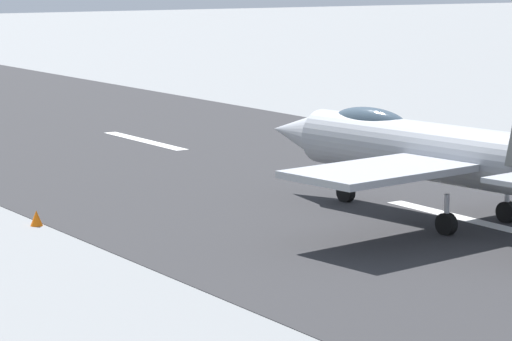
{
  "coord_description": "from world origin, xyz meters",
  "views": [
    {
      "loc": [
        -32.16,
        30.23,
        8.91
      ],
      "look_at": [
        2.42,
        7.7,
        2.2
      ],
      "focal_mm": 87.98,
      "sensor_mm": 36.0,
      "label": 1
    }
  ],
  "objects": [
    {
      "name": "ground_plane",
      "position": [
        0.0,
        0.0,
        0.0
      ],
      "size": [
        400.0,
        400.0,
        0.0
      ],
      "primitive_type": "plane",
      "color": "gray"
    },
    {
      "name": "runway_strip",
      "position": [
        -0.02,
        0.0,
        0.01
      ],
      "size": [
        240.0,
        26.0,
        0.02
      ],
      "color": "#2E2E30",
      "rests_on": "ground"
    },
    {
      "name": "fighter_jet",
      "position": [
        1.02,
        1.0,
        2.51
      ],
      "size": [
        16.72,
        14.46,
        5.71
      ],
      "color": "#9DA1A8",
      "rests_on": "ground"
    },
    {
      "name": "crew_person",
      "position": [
        14.56,
        -7.13,
        0.85
      ],
      "size": [
        0.65,
        0.43,
        1.69
      ],
      "color": "#1E2338",
      "rests_on": "ground"
    },
    {
      "name": "marker_cone_mid",
      "position": [
        7.86,
        13.29,
        0.28
      ],
      "size": [
        0.44,
        0.44,
        0.55
      ],
      "primitive_type": "cone",
      "color": "orange",
      "rests_on": "ground"
    }
  ]
}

